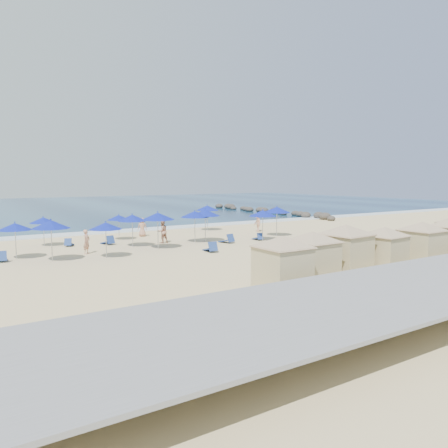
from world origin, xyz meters
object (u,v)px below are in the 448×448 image
(trash_bin, at_px, (341,253))
(umbrella_8, at_px, (205,213))
(cabana_0, at_px, (283,257))
(cabana_3, at_px, (384,243))
(umbrella_1, at_px, (51,224))
(umbrella_2, at_px, (43,220))
(umbrella_10, at_px, (277,210))
(cabana_4, at_px, (422,238))
(umbrella_6, at_px, (158,216))
(umbrella_3, at_px, (106,226))
(umbrella_9, at_px, (207,208))
(umbrella_4, at_px, (119,218))
(umbrella_0, at_px, (15,227))
(cabana_1, at_px, (312,250))
(beachgoer_1, at_px, (162,231))
(cabana_2, at_px, (346,243))
(umbrella_7, at_px, (195,214))
(beachgoer_0, at_px, (87,242))
(umbrella_11, at_px, (263,213))
(beachgoer_2, at_px, (257,222))
(beachgoer_3, at_px, (142,227))
(rock_jetty, at_px, (268,211))
(umbrella_5, at_px, (132,218))

(trash_bin, distance_m, umbrella_8, 11.76)
(cabana_0, bearing_deg, cabana_3, 3.12)
(umbrella_1, xyz_separation_m, umbrella_2, (0.74, 6.52, -0.30))
(umbrella_8, distance_m, umbrella_10, 6.96)
(cabana_4, relative_size, umbrella_8, 1.65)
(cabana_4, bearing_deg, umbrella_6, 128.08)
(cabana_0, bearing_deg, umbrella_3, 107.86)
(umbrella_9, distance_m, umbrella_10, 7.47)
(umbrella_4, bearing_deg, umbrella_0, -150.05)
(cabana_1, relative_size, beachgoer_1, 2.38)
(cabana_2, height_order, cabana_4, cabana_2)
(cabana_0, height_order, cabana_3, cabana_0)
(trash_bin, xyz_separation_m, cabana_2, (-3.16, -3.14, 1.26))
(trash_bin, xyz_separation_m, cabana_4, (2.66, -3.73, 1.18))
(trash_bin, height_order, umbrella_7, umbrella_7)
(umbrella_6, bearing_deg, beachgoer_0, 171.70)
(cabana_4, height_order, umbrella_10, cabana_4)
(cabana_3, distance_m, umbrella_11, 12.79)
(cabana_2, bearing_deg, umbrella_3, 128.21)
(beachgoer_2, bearing_deg, cabana_2, -9.33)
(cabana_3, bearing_deg, beachgoer_3, 105.60)
(rock_jetty, height_order, umbrella_4, umbrella_4)
(trash_bin, height_order, umbrella_9, umbrella_9)
(cabana_3, height_order, beachgoer_0, cabana_3)
(umbrella_5, height_order, umbrella_10, umbrella_10)
(cabana_2, distance_m, umbrella_8, 14.27)
(umbrella_1, distance_m, umbrella_6, 7.44)
(umbrella_0, height_order, umbrella_7, umbrella_7)
(umbrella_3, height_order, umbrella_8, umbrella_8)
(rock_jetty, relative_size, cabana_3, 6.32)
(umbrella_2, distance_m, beachgoer_1, 8.81)
(umbrella_6, bearing_deg, cabana_3, -61.48)
(rock_jetty, relative_size, umbrella_2, 11.76)
(cabana_4, relative_size, umbrella_2, 1.96)
(umbrella_9, distance_m, beachgoer_0, 15.17)
(umbrella_2, bearing_deg, trash_bin, -46.69)
(cabana_4, height_order, umbrella_2, cabana_4)
(umbrella_9, bearing_deg, umbrella_10, -66.26)
(umbrella_11, relative_size, beachgoer_0, 1.58)
(umbrella_5, bearing_deg, trash_bin, -51.99)
(cabana_0, distance_m, cabana_4, 10.90)
(rock_jetty, height_order, umbrella_2, umbrella_2)
(cabana_4, distance_m, umbrella_3, 19.21)
(cabana_3, xyz_separation_m, umbrella_11, (1.48, 12.68, 0.72))
(umbrella_4, height_order, umbrella_11, umbrella_11)
(rock_jetty, distance_m, umbrella_5, 33.70)
(umbrella_6, bearing_deg, umbrella_8, 14.91)
(umbrella_1, distance_m, beachgoer_2, 20.37)
(umbrella_3, relative_size, beachgoer_1, 1.29)
(umbrella_8, bearing_deg, beachgoer_2, 22.62)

